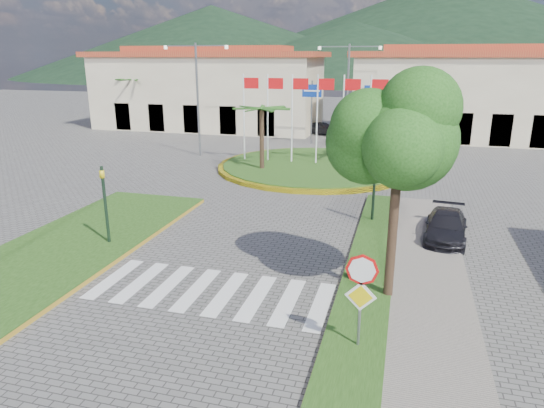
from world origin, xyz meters
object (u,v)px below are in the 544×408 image
(car_dark_b, at_px, (429,138))
(car_side_right, at_px, (446,226))
(deciduous_tree, at_px, (400,130))
(white_van, at_px, (220,125))
(car_dark_a, at_px, (322,128))
(roundabout_island, at_px, (314,166))
(stop_sign, at_px, (361,287))

(car_dark_b, height_order, car_side_right, car_dark_b)
(deciduous_tree, height_order, white_van, deciduous_tree)
(white_van, distance_m, car_side_right, 32.48)
(car_dark_a, xyz_separation_m, car_side_right, (9.51, -25.79, -0.04))
(roundabout_island, bearing_deg, deciduous_tree, -72.09)
(roundabout_island, xyz_separation_m, stop_sign, (4.90, -20.04, 1.61))
(car_dark_a, bearing_deg, car_side_right, -142.03)
(deciduous_tree, bearing_deg, white_van, 119.53)
(roundabout_island, height_order, car_dark_a, roundabout_island)
(deciduous_tree, distance_m, car_dark_a, 32.73)
(stop_sign, relative_size, car_dark_b, 0.65)
(car_dark_b, bearing_deg, roundabout_island, 143.28)
(car_side_right, bearing_deg, car_dark_a, 115.63)
(car_dark_a, bearing_deg, deciduous_tree, -148.88)
(deciduous_tree, xyz_separation_m, white_van, (-17.82, 31.47, -4.64))
(car_dark_b, bearing_deg, car_dark_a, 66.53)
(car_dark_a, height_order, car_side_right, car_dark_a)
(car_dark_a, distance_m, car_dark_b, 10.29)
(stop_sign, bearing_deg, car_dark_a, 101.30)
(deciduous_tree, relative_size, car_dark_b, 1.68)
(car_side_right, bearing_deg, roundabout_island, 129.06)
(car_side_right, bearing_deg, white_van, 133.02)
(deciduous_tree, distance_m, white_van, 36.46)
(stop_sign, bearing_deg, white_van, 116.53)
(stop_sign, relative_size, car_side_right, 0.69)
(white_van, xyz_separation_m, car_dark_b, (19.87, -3.78, 0.13))
(deciduous_tree, bearing_deg, car_side_right, 70.80)
(deciduous_tree, bearing_deg, stop_sign, -101.18)
(deciduous_tree, xyz_separation_m, car_dark_b, (2.04, 27.69, -4.51))
(stop_sign, bearing_deg, roundabout_island, 103.73)
(roundabout_island, relative_size, white_van, 3.29)
(car_dark_a, height_order, car_dark_b, car_dark_b)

